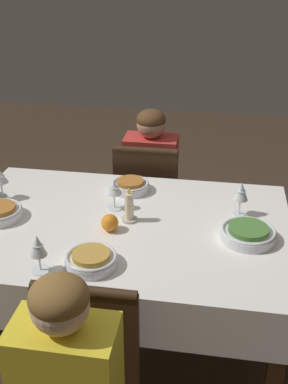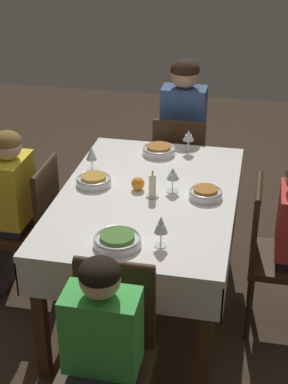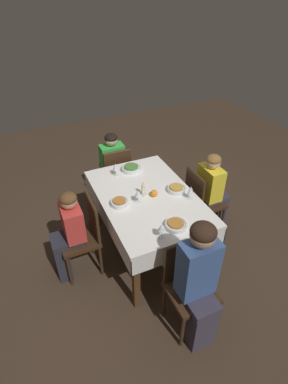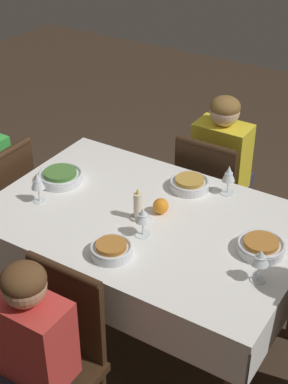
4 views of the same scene
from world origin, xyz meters
name	(u,v)px [view 2 (image 2 of 4)]	position (x,y,z in m)	size (l,w,h in m)	color
ground_plane	(147,306)	(0.00, 0.00, 0.00)	(8.00, 8.00, 0.00)	#3D2D21
dining_table	(148,208)	(0.00, 0.00, 0.67)	(1.43, 0.95, 0.76)	white
chair_east	(180,168)	(0.93, -0.04, 0.49)	(0.38, 0.38, 0.88)	#382314
chair_north	(31,223)	(0.00, 0.69, 0.49)	(0.38, 0.38, 0.88)	#382314
chair_south	(273,251)	(-0.01, -0.69, 0.49)	(0.38, 0.38, 0.88)	#382314
chair_west	(109,352)	(-0.93, -0.02, 0.49)	(0.38, 0.38, 0.88)	#382314
person_adult_denim	(184,133)	(1.07, -0.04, 0.69)	(0.34, 0.30, 1.23)	#383342
person_child_yellow	(5,208)	(0.00, 0.84, 0.58)	(0.30, 0.33, 1.06)	#383342
person_child_green	(99,366)	(-1.09, -0.02, 0.56)	(0.33, 0.30, 1.02)	#282833
bowl_east	(159,150)	(0.53, 0.04, 0.79)	(0.20, 0.20, 0.06)	silver
wine_glass_east	(189,136)	(0.59, -0.14, 0.87)	(0.07, 0.07, 0.15)	white
bowl_north	(94,180)	(0.05, 0.32, 0.79)	(0.19, 0.19, 0.06)	silver
wine_glass_north	(92,154)	(0.22, 0.38, 0.86)	(0.07, 0.07, 0.15)	white
bowl_south	(206,193)	(0.02, -0.31, 0.79)	(0.18, 0.18, 0.06)	silver
wine_glass_south	(173,175)	(0.06, -0.12, 0.86)	(0.07, 0.07, 0.14)	white
bowl_west	(117,240)	(-0.53, 0.04, 0.79)	(0.22, 0.22, 0.06)	silver
wine_glass_west	(161,225)	(-0.49, -0.16, 0.87)	(0.06, 0.06, 0.16)	white
candle_centerpiece	(152,187)	(-0.03, -0.03, 0.82)	(0.07, 0.07, 0.15)	beige
orange_fruit	(138,184)	(0.04, 0.06, 0.80)	(0.07, 0.07, 0.07)	orange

